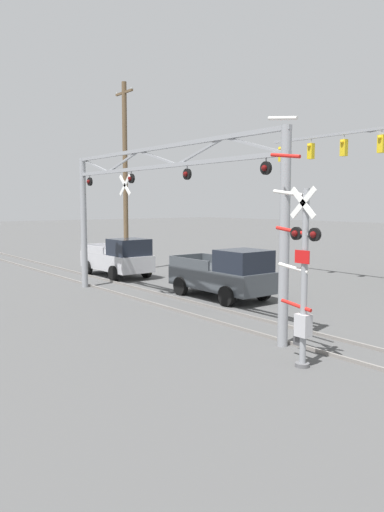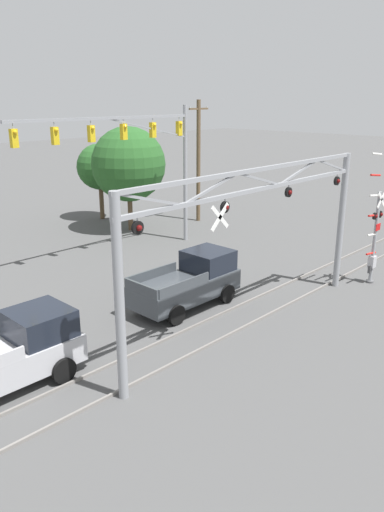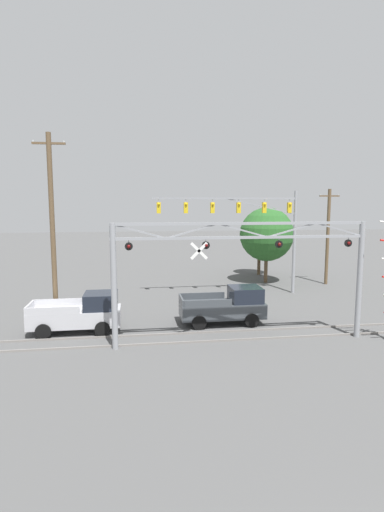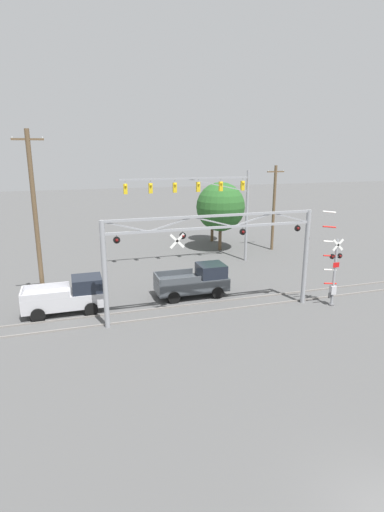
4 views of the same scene
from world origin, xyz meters
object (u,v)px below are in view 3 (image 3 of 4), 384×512
object	(u,v)px
traffic_signal_span	(255,220)
pickup_truck_lead	(227,306)
utility_pole_left	(53,229)
utility_pole_right	(328,236)
background_tree_beyond_span	(259,237)
crossing_gantry	(242,263)
pickup_truck_following	(81,313)
background_tree_far_left_verge	(267,234)

from	to	relation	value
traffic_signal_span	pickup_truck_lead	bearing A→B (deg)	-118.25
utility_pole_left	pickup_truck_lead	bearing A→B (deg)	-5.66
pickup_truck_lead	utility_pole_right	size ratio (longest dim) A/B	0.59
traffic_signal_span	background_tree_beyond_span	distance (m)	9.16
traffic_signal_span	utility_pole_right	bearing A→B (deg)	21.36
crossing_gantry	background_tree_beyond_span	xyz separation A→B (m)	(7.01, 19.08, -0.34)
pickup_truck_lead	utility_pole_left	xyz separation A→B (m)	(-9.96, 0.99, 4.60)
utility_pole_right	crossing_gantry	bearing A→B (deg)	-130.05
pickup_truck_lead	pickup_truck_following	size ratio (longest dim) A/B	1.01
traffic_signal_span	background_tree_beyond_span	world-z (taller)	traffic_signal_span
pickup_truck_following	crossing_gantry	bearing A→B (deg)	-19.79
background_tree_far_left_verge	utility_pole_right	bearing A→B (deg)	-15.97
pickup_truck_lead	utility_pole_right	bearing A→B (deg)	41.83
traffic_signal_span	utility_pole_left	world-z (taller)	utility_pole_left
crossing_gantry	background_tree_beyond_span	world-z (taller)	crossing_gantry
pickup_truck_lead	background_tree_beyond_span	xyz separation A→B (m)	(6.96, 15.66, 2.72)
traffic_signal_span	background_tree_far_left_verge	world-z (taller)	traffic_signal_span
crossing_gantry	traffic_signal_span	distance (m)	11.52
pickup_truck_lead	background_tree_far_left_verge	world-z (taller)	background_tree_far_left_verge
background_tree_beyond_span	crossing_gantry	bearing A→B (deg)	-110.17
traffic_signal_span	pickup_truck_following	distance (m)	15.25
crossing_gantry	traffic_signal_span	size ratio (longest dim) A/B	1.15
crossing_gantry	utility_pole_left	bearing A→B (deg)	156.08
crossing_gantry	background_tree_beyond_span	distance (m)	20.33
crossing_gantry	background_tree_beyond_span	size ratio (longest dim) A/B	2.41
crossing_gantry	background_tree_beyond_span	bearing A→B (deg)	69.83
background_tree_beyond_span	background_tree_far_left_verge	bearing A→B (deg)	-98.98
utility_pole_right	background_tree_beyond_span	distance (m)	7.06
utility_pole_right	pickup_truck_following	bearing A→B (deg)	-151.76
pickup_truck_following	utility_pole_right	distance (m)	22.68
pickup_truck_following	utility_pole_left	xyz separation A→B (m)	(-1.59, 1.40, 4.60)
crossing_gantry	pickup_truck_following	world-z (taller)	crossing_gantry
pickup_truck_following	background_tree_beyond_span	size ratio (longest dim) A/B	0.91
utility_pole_left	background_tree_beyond_span	world-z (taller)	utility_pole_left
utility_pole_left	utility_pole_right	bearing A→B (deg)	23.33
crossing_gantry	background_tree_far_left_verge	size ratio (longest dim) A/B	1.92
crossing_gantry	pickup_truck_lead	world-z (taller)	crossing_gantry
pickup_truck_following	utility_pole_right	bearing A→B (deg)	28.24
crossing_gantry	utility_pole_left	size ratio (longest dim) A/B	1.18
crossing_gantry	pickup_truck_lead	bearing A→B (deg)	89.23
traffic_signal_span	pickup_truck_following	xyz separation A→B (m)	(-12.28, -7.69, -4.76)
background_tree_beyond_span	background_tree_far_left_verge	size ratio (longest dim) A/B	0.80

